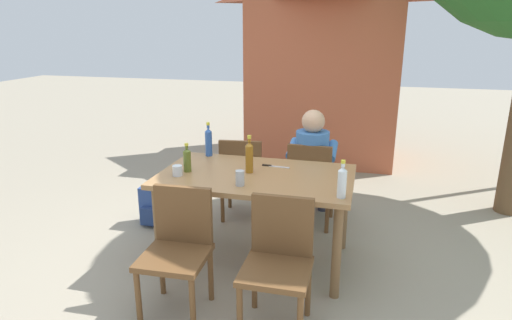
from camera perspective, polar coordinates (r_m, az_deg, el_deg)
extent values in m
plane|color=gray|center=(3.92, 0.00, -12.62)|extent=(24.00, 24.00, 0.00)
cube|color=#A37547|center=(3.61, 0.00, -2.13)|extent=(1.57, 0.95, 0.04)
cylinder|color=brown|center=(3.65, -12.48, -8.89)|extent=(0.07, 0.07, 0.74)
cylinder|color=brown|center=(3.31, 10.38, -11.65)|extent=(0.07, 0.07, 0.74)
cylinder|color=brown|center=(4.30, -7.81, -4.55)|extent=(0.07, 0.07, 0.74)
cylinder|color=brown|center=(4.02, 11.28, -6.37)|extent=(0.07, 0.07, 0.74)
cube|color=brown|center=(4.45, 7.19, -2.96)|extent=(0.45, 0.45, 0.04)
cube|color=brown|center=(4.18, 6.88, -0.91)|extent=(0.42, 0.05, 0.42)
cylinder|color=brown|center=(4.68, 9.75, -4.98)|extent=(0.04, 0.04, 0.41)
cylinder|color=brown|center=(4.73, 5.16, -4.56)|extent=(0.04, 0.04, 0.41)
cylinder|color=brown|center=(4.33, 9.19, -6.81)|extent=(0.04, 0.04, 0.41)
cylinder|color=brown|center=(4.38, 4.23, -6.33)|extent=(0.04, 0.04, 0.41)
cube|color=brown|center=(4.58, -1.60, -2.23)|extent=(0.49, 0.49, 0.04)
cube|color=brown|center=(4.32, -2.06, -0.21)|extent=(0.42, 0.09, 0.42)
cylinder|color=brown|center=(4.81, 1.03, -4.12)|extent=(0.04, 0.04, 0.41)
cylinder|color=brown|center=(4.87, -3.43, -3.89)|extent=(0.04, 0.04, 0.41)
cylinder|color=brown|center=(4.46, 0.45, -5.87)|extent=(0.04, 0.04, 0.41)
cylinder|color=brown|center=(4.52, -4.36, -5.60)|extent=(0.04, 0.04, 0.41)
cube|color=brown|center=(3.12, -10.50, -12.25)|extent=(0.46, 0.46, 0.04)
cube|color=brown|center=(3.18, -9.35, -6.94)|extent=(0.42, 0.06, 0.42)
cylinder|color=brown|center=(3.16, -14.97, -16.90)|extent=(0.04, 0.04, 0.41)
cylinder|color=brown|center=(3.03, -8.20, -18.16)|extent=(0.04, 0.04, 0.41)
cylinder|color=brown|center=(3.45, -12.07, -13.59)|extent=(0.04, 0.04, 0.41)
cylinder|color=brown|center=(3.32, -5.88, -14.53)|extent=(0.04, 0.04, 0.41)
cube|color=brown|center=(2.92, 2.59, -14.15)|extent=(0.44, 0.44, 0.04)
cube|color=brown|center=(2.98, 3.43, -8.42)|extent=(0.42, 0.04, 0.42)
cylinder|color=brown|center=(2.93, -2.13, -19.33)|extent=(0.04, 0.04, 0.41)
cylinder|color=brown|center=(3.23, -0.19, -15.46)|extent=(0.04, 0.04, 0.41)
cylinder|color=brown|center=(3.17, 6.75, -16.25)|extent=(0.04, 0.04, 0.41)
cylinder|color=#3D70B2|center=(4.31, 7.24, 0.31)|extent=(0.32, 0.32, 0.52)
sphere|color=tan|center=(4.22, 7.42, 4.98)|extent=(0.22, 0.22, 0.22)
cylinder|color=#383847|center=(4.57, 8.57, -2.19)|extent=(0.14, 0.40, 0.14)
cylinder|color=#383847|center=(4.83, 8.71, -3.95)|extent=(0.11, 0.11, 0.45)
cylinder|color=#3D70B2|center=(4.27, 9.79, 1.13)|extent=(0.09, 0.31, 0.16)
cylinder|color=#383847|center=(4.59, 6.33, -2.02)|extent=(0.14, 0.40, 0.14)
cylinder|color=#383847|center=(4.85, 6.60, -3.78)|extent=(0.11, 0.11, 0.45)
cylinder|color=#3D70B2|center=(4.32, 4.79, 1.49)|extent=(0.09, 0.31, 0.16)
cylinder|color=#566623|center=(3.69, -8.88, -0.18)|extent=(0.06, 0.06, 0.17)
cone|color=#566623|center=(3.66, -8.95, 1.30)|extent=(0.06, 0.06, 0.02)
cylinder|color=#566623|center=(3.65, -8.97, 1.66)|extent=(0.03, 0.03, 0.02)
cylinder|color=yellow|center=(3.65, -8.98, 1.99)|extent=(0.03, 0.03, 0.02)
cylinder|color=white|center=(3.14, 11.03, -3.10)|extent=(0.06, 0.06, 0.20)
cone|color=white|center=(3.11, 11.15, -1.14)|extent=(0.06, 0.06, 0.03)
cylinder|color=white|center=(3.10, 11.18, -0.66)|extent=(0.03, 0.03, 0.03)
cylinder|color=yellow|center=(3.09, 11.21, -0.22)|extent=(0.03, 0.03, 0.02)
cylinder|color=#996019|center=(3.61, -0.87, 0.10)|extent=(0.06, 0.06, 0.23)
cone|color=#996019|center=(3.57, -0.88, 2.07)|extent=(0.06, 0.06, 0.03)
cylinder|color=#996019|center=(3.57, -0.88, 2.56)|extent=(0.03, 0.03, 0.03)
cylinder|color=yellow|center=(3.56, -0.88, 3.00)|extent=(0.03, 0.03, 0.03)
cylinder|color=#2D56A3|center=(4.10, -6.14, 2.10)|extent=(0.06, 0.06, 0.23)
cone|color=#2D56A3|center=(4.07, -6.19, 3.87)|extent=(0.06, 0.06, 0.03)
cylinder|color=#2D56A3|center=(4.06, -6.21, 4.30)|extent=(0.03, 0.03, 0.03)
cylinder|color=yellow|center=(4.06, -6.22, 4.69)|extent=(0.03, 0.03, 0.03)
cylinder|color=#B2B7BC|center=(3.33, -2.08, -2.35)|extent=(0.07, 0.07, 0.12)
cylinder|color=silver|center=(3.61, -10.12, -1.36)|extent=(0.08, 0.08, 0.09)
cube|color=silver|center=(3.78, 3.01, -0.88)|extent=(0.18, 0.03, 0.01)
cube|color=black|center=(3.81, 1.41, -0.68)|extent=(0.08, 0.02, 0.01)
cube|color=#2D4784|center=(4.60, -12.84, -5.70)|extent=(0.28, 0.18, 0.39)
cube|color=navy|center=(4.53, -13.46, -7.08)|extent=(0.20, 0.06, 0.17)
cube|color=#B25638|center=(6.73, 8.80, 9.93)|extent=(2.08, 1.46, 2.26)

